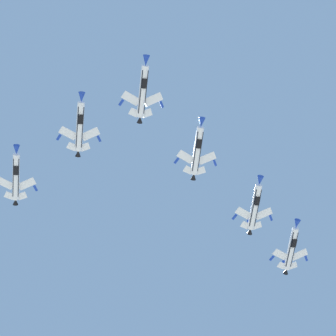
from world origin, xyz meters
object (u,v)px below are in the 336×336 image
fighter_jet_left_wing (197,150)px  fighter_jet_trail_slot (291,248)px  fighter_jet_lead (143,90)px  fighter_jet_right_outer (16,176)px  fighter_jet_right_wing (80,125)px  fighter_jet_left_outer (255,206)px

fighter_jet_left_wing → fighter_jet_trail_slot: 36.32m
fighter_jet_lead → fighter_jet_right_outer: fighter_jet_right_outer is taller
fighter_jet_lead → fighter_jet_right_wing: bearing=-37.1°
fighter_jet_right_wing → fighter_jet_right_outer: size_ratio=1.00×
fighter_jet_right_wing → fighter_jet_trail_slot: 61.69m
fighter_jet_right_wing → fighter_jet_left_wing: bearing=-174.2°
fighter_jet_right_wing → fighter_jet_lead: bearing=142.9°
fighter_jet_lead → fighter_jet_trail_slot: fighter_jet_trail_slot is taller
fighter_jet_lead → fighter_jet_left_wing: (15.53, 11.91, 1.05)m
fighter_jet_left_outer → fighter_jet_trail_slot: size_ratio=1.00×
fighter_jet_left_outer → fighter_jet_right_outer: (-58.53, 5.11, 2.07)m
fighter_jet_trail_slot → fighter_jet_right_wing: bearing=25.6°
fighter_jet_right_wing → fighter_jet_right_outer: fighter_jet_right_outer is taller
fighter_jet_left_outer → fighter_jet_left_wing: bearing=38.2°
fighter_jet_lead → fighter_jet_left_wing: bearing=-137.2°
fighter_jet_left_outer → fighter_jet_right_outer: bearing=0.4°
fighter_jet_lead → fighter_jet_trail_slot: (45.07, 33.05, 0.88)m
fighter_jet_right_outer → fighter_jet_trail_slot: 71.34m
fighter_jet_lead → fighter_jet_right_wing: fighter_jet_right_wing is taller
fighter_jet_lead → fighter_jet_right_outer: 38.27m
fighter_jet_lead → fighter_jet_left_outer: 39.69m
fighter_jet_lead → fighter_jet_left_wing: fighter_jet_left_wing is taller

